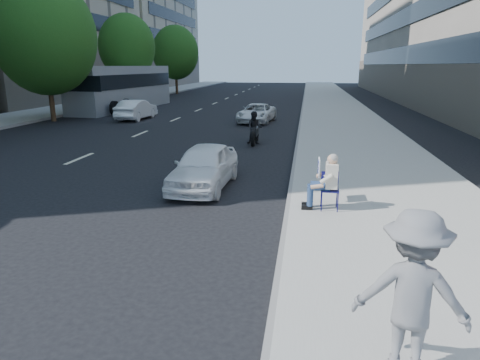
% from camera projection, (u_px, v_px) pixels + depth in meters
% --- Properties ---
extents(ground, '(160.00, 160.00, 0.00)m').
position_uv_depth(ground, '(194.00, 269.00, 7.33)').
color(ground, black).
rests_on(ground, ground).
extents(near_sidewalk, '(5.00, 120.00, 0.15)m').
position_uv_depth(near_sidewalk, '(343.00, 121.00, 25.80)').
color(near_sidewalk, '#9E9C94').
rests_on(near_sidewalk, ground).
extents(far_sidewalk, '(4.50, 120.00, 0.15)m').
position_uv_depth(far_sidewalk, '(29.00, 115.00, 28.87)').
color(far_sidewalk, '#9E9C94').
rests_on(far_sidewalk, ground).
extents(tree_far_c, '(6.00, 6.00, 8.47)m').
position_uv_depth(tree_far_c, '(44.00, 36.00, 25.22)').
color(tree_far_c, '#382616').
rests_on(tree_far_c, ground).
extents(tree_far_d, '(4.80, 4.80, 7.65)m').
position_uv_depth(tree_far_d, '(127.00, 47.00, 36.71)').
color(tree_far_d, '#382616').
rests_on(tree_far_d, ground).
extents(tree_far_e, '(5.40, 5.40, 7.89)m').
position_uv_depth(tree_far_e, '(175.00, 53.00, 50.09)').
color(tree_far_e, '#382616').
rests_on(tree_far_e, ground).
extents(seated_protester, '(0.83, 1.11, 1.31)m').
position_uv_depth(seated_protester, '(325.00, 178.00, 9.75)').
color(seated_protester, '#141458').
rests_on(seated_protester, near_sidewalk).
extents(jogger, '(1.30, 0.89, 1.85)m').
position_uv_depth(jogger, '(412.00, 294.00, 4.44)').
color(jogger, slate).
rests_on(jogger, near_sidewalk).
extents(white_sedan_near, '(1.58, 3.65, 1.23)m').
position_uv_depth(white_sedan_near, '(204.00, 166.00, 12.07)').
color(white_sedan_near, white).
rests_on(white_sedan_near, ground).
extents(white_sedan_mid, '(1.51, 3.86, 1.25)m').
position_uv_depth(white_sedan_mid, '(136.00, 110.00, 27.24)').
color(white_sedan_mid, white).
rests_on(white_sedan_mid, ground).
extents(white_sedan_far, '(2.24, 4.16, 1.11)m').
position_uv_depth(white_sedan_far, '(257.00, 113.00, 25.89)').
color(white_sedan_far, white).
rests_on(white_sedan_far, ground).
extents(motorcycle, '(0.70, 2.04, 1.42)m').
position_uv_depth(motorcycle, '(255.00, 129.00, 18.77)').
color(motorcycle, black).
rests_on(motorcycle, ground).
extents(bus, '(3.70, 12.26, 3.30)m').
position_uv_depth(bus, '(123.00, 88.00, 33.50)').
color(bus, gray).
rests_on(bus, ground).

